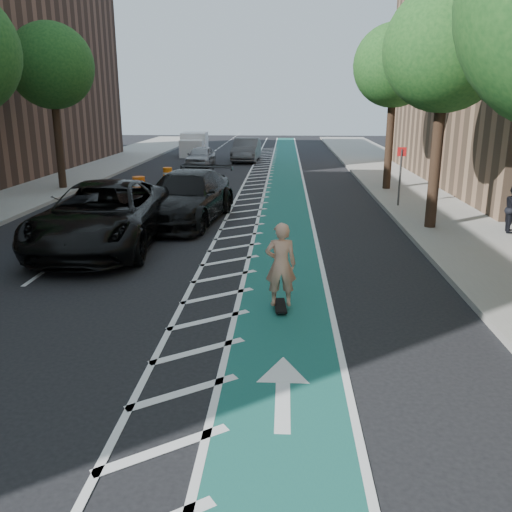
# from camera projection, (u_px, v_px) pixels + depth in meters

# --- Properties ---
(ground) EXTENTS (120.00, 120.00, 0.00)m
(ground) POSITION_uv_depth(u_px,v_px,m) (135.00, 319.00, 10.96)
(ground) COLOR black
(ground) RESTS_ON ground
(bike_lane) EXTENTS (2.00, 90.00, 0.01)m
(bike_lane) POSITION_uv_depth(u_px,v_px,m) (285.00, 218.00, 20.40)
(bike_lane) COLOR #17524C
(bike_lane) RESTS_ON ground
(buffer_strip) EXTENTS (1.40, 90.00, 0.01)m
(buffer_strip) POSITION_uv_depth(u_px,v_px,m) (245.00, 217.00, 20.47)
(buffer_strip) COLOR silver
(buffer_strip) RESTS_ON ground
(sidewalk_right) EXTENTS (5.00, 90.00, 0.15)m
(sidewalk_right) POSITION_uv_depth(u_px,v_px,m) (460.00, 218.00, 20.04)
(sidewalk_right) COLOR gray
(sidewalk_right) RESTS_ON ground
(curb_right) EXTENTS (0.12, 90.00, 0.16)m
(curb_right) POSITION_uv_depth(u_px,v_px,m) (394.00, 217.00, 20.17)
(curb_right) COLOR gray
(curb_right) RESTS_ON ground
(curb_left) EXTENTS (0.12, 90.00, 0.16)m
(curb_left) POSITION_uv_depth(u_px,v_px,m) (25.00, 213.00, 20.89)
(curb_left) COLOR gray
(curb_left) RESTS_ON ground
(tree_r_c) EXTENTS (4.20, 4.20, 7.90)m
(tree_r_c) POSITION_uv_depth(u_px,v_px,m) (447.00, 49.00, 16.63)
(tree_r_c) COLOR #382619
(tree_r_c) RESTS_ON ground
(tree_r_d) EXTENTS (4.20, 4.20, 7.90)m
(tree_r_d) POSITION_uv_depth(u_px,v_px,m) (396.00, 65.00, 24.31)
(tree_r_d) COLOR #382619
(tree_r_d) RESTS_ON ground
(tree_l_d) EXTENTS (4.20, 4.20, 7.90)m
(tree_l_d) POSITION_uv_depth(u_px,v_px,m) (52.00, 67.00, 25.12)
(tree_l_d) COLOR #382619
(tree_l_d) RESTS_ON ground
(sign_post) EXTENTS (0.35, 0.08, 2.47)m
(sign_post) POSITION_uv_depth(u_px,v_px,m) (400.00, 176.00, 21.71)
(sign_post) COLOR #4C4C4C
(sign_post) RESTS_ON ground
(skateboard) EXTENTS (0.30, 0.85, 0.11)m
(skateboard) POSITION_uv_depth(u_px,v_px,m) (280.00, 306.00, 11.41)
(skateboard) COLOR black
(skateboard) RESTS_ON ground
(skateboarder) EXTENTS (0.68, 0.47, 1.77)m
(skateboarder) POSITION_uv_depth(u_px,v_px,m) (281.00, 265.00, 11.16)
(skateboarder) COLOR tan
(skateboarder) RESTS_ON skateboard
(suv_near) EXTENTS (3.45, 7.04, 1.93)m
(suv_near) POSITION_uv_depth(u_px,v_px,m) (103.00, 215.00, 16.10)
(suv_near) COLOR black
(suv_near) RESTS_ON ground
(suv_far) EXTENTS (3.27, 6.45, 1.79)m
(suv_far) POSITION_uv_depth(u_px,v_px,m) (186.00, 197.00, 19.53)
(suv_far) COLOR black
(suv_far) RESTS_ON ground
(car_silver) EXTENTS (1.76, 4.00, 1.34)m
(car_silver) POSITION_uv_depth(u_px,v_px,m) (201.00, 156.00, 36.08)
(car_silver) COLOR #9A9A9F
(car_silver) RESTS_ON ground
(car_grey) EXTENTS (1.93, 5.01, 1.63)m
(car_grey) POSITION_uv_depth(u_px,v_px,m) (246.00, 150.00, 39.09)
(car_grey) COLOR #515256
(car_grey) RESTS_ON ground
(box_truck) EXTENTS (2.08, 4.33, 1.77)m
(box_truck) POSITION_uv_depth(u_px,v_px,m) (194.00, 145.00, 43.31)
(box_truck) COLOR white
(box_truck) RESTS_ON ground
(barrel_a) EXTENTS (0.70, 0.70, 0.95)m
(barrel_a) POSITION_uv_depth(u_px,v_px,m) (97.00, 243.00, 14.96)
(barrel_a) COLOR orange
(barrel_a) RESTS_ON ground
(barrel_b) EXTENTS (0.71, 0.71, 0.96)m
(barrel_b) POSITION_uv_depth(u_px,v_px,m) (139.00, 188.00, 24.45)
(barrel_b) COLOR #EE5B0C
(barrel_b) RESTS_ON ground
(barrel_c) EXTENTS (0.61, 0.61, 0.84)m
(barrel_c) POSITION_uv_depth(u_px,v_px,m) (168.00, 176.00, 28.82)
(barrel_c) COLOR orange
(barrel_c) RESTS_ON ground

